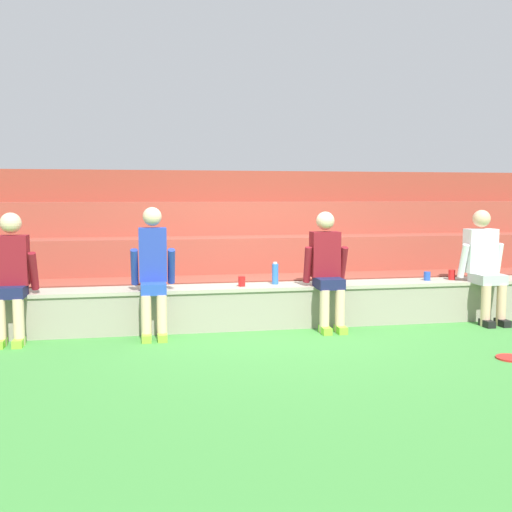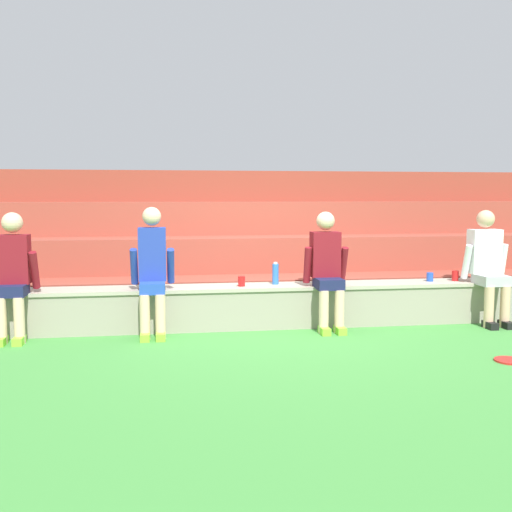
{
  "view_description": "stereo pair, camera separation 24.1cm",
  "coord_description": "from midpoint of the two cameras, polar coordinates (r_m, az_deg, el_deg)",
  "views": [
    {
      "loc": [
        -1.43,
        -6.47,
        1.54
      ],
      "look_at": [
        -0.19,
        0.22,
        0.84
      ],
      "focal_mm": 41.28,
      "sensor_mm": 36.0,
      "label": 1
    },
    {
      "loc": [
        -1.19,
        -6.51,
        1.54
      ],
      "look_at": [
        -0.19,
        0.22,
        0.84
      ],
      "focal_mm": 41.28,
      "sensor_mm": 36.0,
      "label": 2
    }
  ],
  "objects": [
    {
      "name": "person_right_of_center",
      "position": [
        6.8,
        7.91,
        -1.11
      ],
      "size": [
        0.51,
        0.56,
        1.35
      ],
      "color": "beige",
      "rests_on": "ground"
    },
    {
      "name": "plastic_cup_middle",
      "position": [
        7.55,
        17.39,
        -1.95
      ],
      "size": [
        0.08,
        0.08,
        0.11
      ],
      "primitive_type": "cylinder",
      "color": "blue",
      "rests_on": "stone_seating_wall"
    },
    {
      "name": "person_left_of_center",
      "position": [
        6.69,
        -21.57,
        -1.5
      ],
      "size": [
        0.51,
        0.5,
        1.36
      ],
      "color": "beige",
      "rests_on": "ground"
    },
    {
      "name": "person_center",
      "position": [
        6.52,
        -8.97,
        -1.22
      ],
      "size": [
        0.48,
        0.54,
        1.41
      ],
      "color": "beige",
      "rests_on": "ground"
    },
    {
      "name": "person_far_right",
      "position": [
        7.61,
        22.41,
        -0.7
      ],
      "size": [
        0.55,
        0.58,
        1.36
      ],
      "color": "#DBAD89",
      "rests_on": "ground"
    },
    {
      "name": "plastic_cup_left_end",
      "position": [
        7.68,
        19.6,
        -1.82
      ],
      "size": [
        0.08,
        0.08,
        0.13
      ],
      "primitive_type": "cylinder",
      "color": "red",
      "rests_on": "stone_seating_wall"
    },
    {
      "name": "plastic_cup_right_end",
      "position": [
        6.81,
        -0.39,
        -2.47
      ],
      "size": [
        0.08,
        0.08,
        0.12
      ],
      "primitive_type": "cylinder",
      "color": "red",
      "rests_on": "stone_seating_wall"
    },
    {
      "name": "frisbee",
      "position": [
        6.08,
        24.42,
        -9.22
      ],
      "size": [
        0.27,
        0.27,
        0.02
      ],
      "primitive_type": "cylinder",
      "color": "red",
      "rests_on": "ground"
    },
    {
      "name": "water_bottle_center_gap",
      "position": [
        6.96,
        2.89,
        -1.73
      ],
      "size": [
        0.08,
        0.08,
        0.26
      ],
      "color": "blue",
      "rests_on": "stone_seating_wall"
    },
    {
      "name": "ground_plane",
      "position": [
        6.8,
        2.93,
        -7.2
      ],
      "size": [
        80.0,
        80.0,
        0.0
      ],
      "primitive_type": "plane",
      "color": "#428E3D"
    },
    {
      "name": "brick_bleachers",
      "position": [
        8.94,
        0.03,
        0.64
      ],
      "size": [
        13.11,
        2.69,
        1.92
      ],
      "color": "#984132",
      "rests_on": "ground"
    },
    {
      "name": "stone_seating_wall",
      "position": [
        6.96,
        2.58,
        -4.69
      ],
      "size": [
        9.49,
        0.48,
        0.49
      ],
      "color": "gray",
      "rests_on": "ground"
    }
  ]
}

